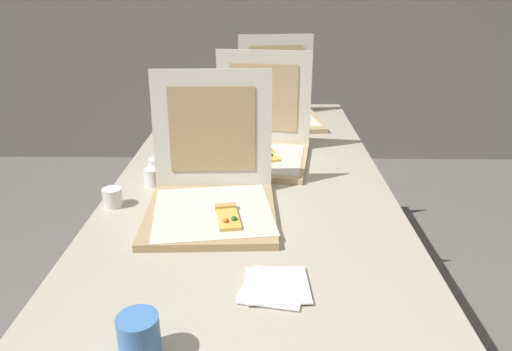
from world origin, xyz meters
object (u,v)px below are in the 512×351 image
(cup_white_near_left, at_px, (113,197))
(cup_white_far, at_px, (196,140))
(cup_printed_front, at_px, (139,338))
(table, at_px, (251,187))
(napkin_pile, at_px, (275,286))
(cup_white_near_center, at_px, (153,177))
(pizza_box_front, at_px, (212,194))
(pizza_box_middle, at_px, (259,145))
(pizza_box_back, at_px, (280,110))
(cup_white_mid, at_px, (157,166))

(cup_white_near_left, distance_m, cup_white_far, 0.59)
(cup_white_near_left, relative_size, cup_printed_front, 0.66)
(table, xyz_separation_m, cup_printed_front, (-0.18, -0.88, 0.09))
(cup_white_far, relative_size, napkin_pile, 0.34)
(cup_white_near_center, bearing_deg, napkin_pile, -55.24)
(table, bearing_deg, pizza_box_front, -110.65)
(cup_white_near_center, xyz_separation_m, cup_printed_front, (0.15, -0.79, 0.02))
(cup_white_near_left, xyz_separation_m, cup_printed_front, (0.24, -0.62, 0.02))
(pizza_box_middle, bearing_deg, pizza_box_front, -98.64)
(cup_white_near_left, bearing_deg, pizza_box_back, 60.47)
(cup_printed_front, bearing_deg, cup_white_mid, 99.94)
(pizza_box_front, xyz_separation_m, cup_white_mid, (-0.22, 0.29, -0.03))
(cup_white_mid, distance_m, napkin_pile, 0.78)
(cup_white_near_left, bearing_deg, cup_white_near_center, 61.60)
(pizza_box_back, bearing_deg, pizza_box_middle, -107.52)
(cup_white_mid, bearing_deg, cup_printed_front, -80.06)
(pizza_box_front, xyz_separation_m, cup_white_near_left, (-0.31, 0.03, -0.03))
(cup_white_near_center, height_order, napkin_pile, cup_white_near_center)
(table, distance_m, cup_white_near_left, 0.50)
(table, relative_size, pizza_box_middle, 4.82)
(pizza_box_back, height_order, cup_white_mid, pizza_box_back)
(pizza_box_middle, xyz_separation_m, cup_printed_front, (-0.20, -1.04, -0.01))
(pizza_box_back, relative_size, cup_printed_front, 4.70)
(napkin_pile, bearing_deg, cup_white_far, 107.44)
(cup_white_far, xyz_separation_m, napkin_pile, (0.30, -0.97, -0.02))
(cup_white_near_center, distance_m, cup_white_near_left, 0.19)
(cup_white_near_center, height_order, cup_white_near_left, same)
(pizza_box_front, distance_m, pizza_box_back, 1.00)
(cup_white_near_left, height_order, cup_white_far, same)
(pizza_box_middle, xyz_separation_m, cup_white_mid, (-0.36, -0.15, -0.03))
(pizza_box_middle, relative_size, cup_white_mid, 7.16)
(table, relative_size, napkin_pile, 11.83)
(pizza_box_middle, height_order, cup_printed_front, pizza_box_middle)
(pizza_box_back, height_order, cup_white_near_center, pizza_box_back)
(cup_white_near_center, xyz_separation_m, cup_white_near_left, (-0.09, -0.16, 0.00))
(pizza_box_back, relative_size, napkin_pile, 2.45)
(pizza_box_middle, distance_m, cup_white_near_left, 0.61)
(cup_white_far, bearing_deg, napkin_pile, -72.56)
(table, relative_size, cup_printed_front, 22.71)
(pizza_box_front, xyz_separation_m, cup_white_far, (-0.12, 0.59, -0.03))
(table, bearing_deg, napkin_pile, -84.02)
(table, distance_m, cup_white_near_center, 0.35)
(cup_white_mid, relative_size, cup_white_far, 1.00)
(table, height_order, pizza_box_front, pizza_box_front)
(pizza_box_middle, height_order, cup_white_near_center, pizza_box_middle)
(pizza_box_middle, bearing_deg, cup_white_mid, -148.61)
(table, relative_size, cup_white_near_left, 34.53)
(napkin_pile, bearing_deg, cup_white_near_left, 139.91)
(pizza_box_front, xyz_separation_m, pizza_box_middle, (0.13, 0.44, 0.00))
(cup_white_near_left, xyz_separation_m, cup_white_mid, (0.08, 0.26, 0.00))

